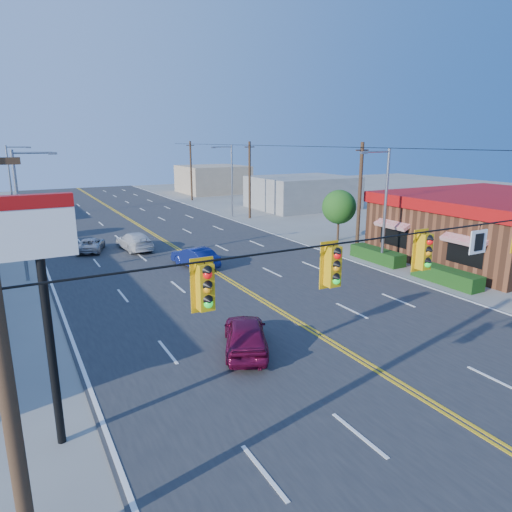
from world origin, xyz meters
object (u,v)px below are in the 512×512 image
car_magenta (246,336)px  car_white (135,242)px  signal_span (448,265)px  pizza_hut_sign (42,271)px  car_silver (91,245)px  kfc (492,225)px  car_blue (195,258)px

car_magenta → car_white: (0.58, 20.27, -0.04)m
signal_span → pizza_hut_sign: (-10.88, 4.00, 0.30)m
car_silver → car_magenta: bearing=115.5°
kfc → car_white: kfc is taller
kfc → car_white: (-22.93, 14.85, -1.69)m
signal_span → car_magenta: signal_span is taller
pizza_hut_sign → car_silver: size_ratio=1.78×
signal_span → car_blue: signal_span is taller
car_white → car_silver: size_ratio=1.23×
car_blue → car_silver: car_blue is taller
signal_span → car_magenta: bearing=117.9°
pizza_hut_sign → car_silver: 24.82m
pizza_hut_sign → car_blue: 19.33m
signal_span → kfc: 23.47m
kfc → pizza_hut_sign: (-30.90, -8.00, 2.80)m
car_blue → signal_span: bearing=79.7°
pizza_hut_sign → car_magenta: (7.39, 2.58, -4.46)m
signal_span → car_blue: 20.18m
kfc → car_blue: 22.07m
car_white → car_silver: (-3.18, 1.05, -0.15)m
signal_span → car_magenta: (-3.49, 6.58, -4.16)m
car_silver → kfc: bearing=167.2°
car_magenta → car_silver: bearing=-58.5°
kfc → pizza_hut_sign: size_ratio=2.38×
car_white → signal_span: bearing=91.7°
kfc → pizza_hut_sign: 32.04m
kfc → pizza_hut_sign: pizza_hut_sign is taller
pizza_hut_sign → car_white: (7.97, 22.85, -4.50)m
car_blue → kfc: bearing=147.4°
signal_span → car_magenta: size_ratio=5.73×
kfc → car_magenta: size_ratio=3.84×
car_white → car_silver: bearing=-22.8°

